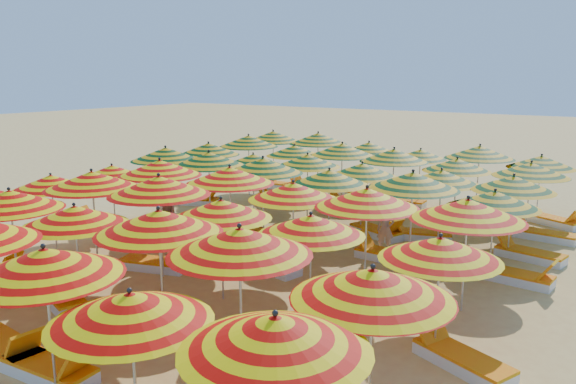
% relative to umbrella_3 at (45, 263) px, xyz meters
% --- Properties ---
extents(ground, '(120.00, 120.00, 0.00)m').
position_rel_umbrella_3_xyz_m(ground, '(-1.22, 7.51, -2.10)').
color(ground, '#E2BC64').
rests_on(ground, ground).
extents(umbrella_3, '(2.59, 2.59, 2.38)m').
position_rel_umbrella_3_xyz_m(umbrella_3, '(0.00, 0.00, 0.00)').
color(umbrella_3, silver).
rests_on(umbrella_3, ground).
extents(umbrella_4, '(2.16, 2.16, 2.18)m').
position_rel_umbrella_3_xyz_m(umbrella_4, '(1.95, -0.12, -0.17)').
color(umbrella_4, silver).
rests_on(umbrella_4, ground).
extents(umbrella_5, '(2.42, 2.42, 2.27)m').
position_rel_umbrella_3_xyz_m(umbrella_5, '(3.92, 0.18, -0.10)').
color(umbrella_5, silver).
rests_on(umbrella_5, ground).
extents(umbrella_7, '(2.61, 2.61, 2.38)m').
position_rel_umbrella_3_xyz_m(umbrella_7, '(-4.37, 2.00, -0.00)').
color(umbrella_7, silver).
rests_on(umbrella_7, ground).
extents(umbrella_8, '(2.12, 2.12, 2.24)m').
position_rel_umbrella_3_xyz_m(umbrella_8, '(-2.45, 2.23, -0.13)').
color(umbrella_8, silver).
rests_on(umbrella_8, ground).
extents(umbrella_9, '(2.44, 2.44, 2.45)m').
position_rel_umbrella_3_xyz_m(umbrella_9, '(-0.19, 2.37, 0.05)').
color(umbrella_9, silver).
rests_on(umbrella_9, ground).
extents(umbrella_10, '(2.93, 2.93, 2.46)m').
position_rel_umbrella_3_xyz_m(umbrella_10, '(1.80, 2.20, 0.07)').
color(umbrella_10, silver).
rests_on(umbrella_10, ground).
extents(umbrella_11, '(2.70, 2.70, 2.33)m').
position_rel_umbrella_3_xyz_m(umbrella_11, '(4.20, 1.98, -0.05)').
color(umbrella_11, silver).
rests_on(umbrella_11, ground).
extents(umbrella_12, '(2.50, 2.50, 2.17)m').
position_rel_umbrella_3_xyz_m(umbrella_12, '(-6.37, 4.28, -0.19)').
color(umbrella_12, silver).
rests_on(umbrella_12, ground).
extents(umbrella_13, '(2.67, 2.67, 2.48)m').
position_rel_umbrella_3_xyz_m(umbrella_13, '(-4.48, 4.18, 0.08)').
color(umbrella_13, silver).
rests_on(umbrella_13, ground).
extents(umbrella_14, '(2.98, 2.98, 2.52)m').
position_rel_umbrella_3_xyz_m(umbrella_14, '(-2.45, 4.49, 0.12)').
color(umbrella_14, silver).
rests_on(umbrella_14, ground).
extents(umbrella_15, '(2.78, 2.78, 2.26)m').
position_rel_umbrella_3_xyz_m(umbrella_15, '(-0.34, 4.24, -0.11)').
color(umbrella_15, silver).
rests_on(umbrella_15, ground).
extents(umbrella_16, '(2.23, 2.23, 2.21)m').
position_rel_umbrella_3_xyz_m(umbrella_16, '(1.78, 4.36, -0.15)').
color(umbrella_16, silver).
rests_on(umbrella_16, ground).
extents(umbrella_17, '(2.66, 2.66, 2.17)m').
position_rel_umbrella_3_xyz_m(umbrella_17, '(4.27, 4.41, -0.19)').
color(umbrella_17, silver).
rests_on(umbrella_17, ground).
extents(umbrella_18, '(2.66, 2.66, 2.16)m').
position_rel_umbrella_3_xyz_m(umbrella_18, '(-6.42, 6.33, -0.20)').
color(umbrella_18, silver).
rests_on(umbrella_18, ground).
extents(umbrella_19, '(2.40, 2.40, 2.47)m').
position_rel_umbrella_3_xyz_m(umbrella_19, '(-4.51, 6.47, 0.08)').
color(umbrella_19, silver).
rests_on(umbrella_19, ground).
extents(umbrella_20, '(3.04, 3.04, 2.47)m').
position_rel_umbrella_3_xyz_m(umbrella_20, '(-2.13, 6.66, 0.07)').
color(umbrella_20, silver).
rests_on(umbrella_20, ground).
extents(umbrella_21, '(2.47, 2.47, 2.30)m').
position_rel_umbrella_3_xyz_m(umbrella_21, '(-0.03, 6.49, -0.07)').
color(umbrella_21, silver).
rests_on(umbrella_21, ground).
extents(umbrella_22, '(2.28, 2.28, 2.42)m').
position_rel_umbrella_3_xyz_m(umbrella_22, '(1.96, 6.37, 0.03)').
color(umbrella_22, silver).
rests_on(umbrella_22, ground).
extents(umbrella_23, '(2.39, 2.39, 2.41)m').
position_rel_umbrella_3_xyz_m(umbrella_23, '(4.08, 6.51, 0.03)').
color(umbrella_23, silver).
rests_on(umbrella_23, ground).
extents(umbrella_24, '(2.42, 2.42, 2.45)m').
position_rel_umbrella_3_xyz_m(umbrella_24, '(-6.53, 8.62, 0.06)').
color(umbrella_24, silver).
rests_on(umbrella_24, ground).
extents(umbrella_25, '(2.72, 2.72, 2.47)m').
position_rel_umbrella_3_xyz_m(umbrella_25, '(-4.52, 8.50, 0.07)').
color(umbrella_25, silver).
rests_on(umbrella_25, ground).
extents(umbrella_26, '(2.93, 2.93, 2.46)m').
position_rel_umbrella_3_xyz_m(umbrella_26, '(-2.37, 8.44, 0.07)').
color(umbrella_26, silver).
rests_on(umbrella_26, ground).
extents(umbrella_27, '(2.64, 2.64, 2.28)m').
position_rel_umbrella_3_xyz_m(umbrella_27, '(-0.30, 8.66, -0.09)').
color(umbrella_27, silver).
rests_on(umbrella_27, ground).
extents(umbrella_28, '(2.35, 2.35, 2.45)m').
position_rel_umbrella_3_xyz_m(umbrella_28, '(2.09, 8.65, 0.06)').
color(umbrella_28, silver).
rests_on(umbrella_28, ground).
extents(umbrella_29, '(2.72, 2.72, 2.18)m').
position_rel_umbrella_3_xyz_m(umbrella_29, '(4.05, 8.74, -0.18)').
color(umbrella_29, silver).
rests_on(umbrella_29, ground).
extents(umbrella_30, '(2.92, 2.92, 2.38)m').
position_rel_umbrella_3_xyz_m(umbrella_30, '(-6.55, 10.74, -0.00)').
color(umbrella_30, silver).
rests_on(umbrella_30, ground).
extents(umbrella_31, '(2.37, 2.37, 2.16)m').
position_rel_umbrella_3_xyz_m(umbrella_31, '(-4.38, 10.58, -0.19)').
color(umbrella_31, silver).
rests_on(umbrella_31, ground).
extents(umbrella_32, '(2.81, 2.81, 2.28)m').
position_rel_umbrella_3_xyz_m(umbrella_32, '(-2.40, 10.89, -0.09)').
color(umbrella_32, silver).
rests_on(umbrella_32, ground).
extents(umbrella_33, '(2.70, 2.70, 2.21)m').
position_rel_umbrella_3_xyz_m(umbrella_33, '(-0.26, 10.56, -0.15)').
color(umbrella_33, silver).
rests_on(umbrella_33, ground).
extents(umbrella_34, '(2.74, 2.74, 2.21)m').
position_rel_umbrella_3_xyz_m(umbrella_34, '(2.11, 10.72, -0.15)').
color(umbrella_34, silver).
rests_on(umbrella_34, ground).
extents(umbrella_35, '(2.77, 2.77, 2.25)m').
position_rel_umbrella_3_xyz_m(umbrella_35, '(4.02, 10.68, -0.12)').
color(umbrella_35, silver).
rests_on(umbrella_35, ground).
extents(umbrella_36, '(2.62, 2.62, 2.48)m').
position_rel_umbrella_3_xyz_m(umbrella_36, '(-6.43, 12.94, 0.08)').
color(umbrella_36, silver).
rests_on(umbrella_36, ground).
extents(umbrella_37, '(2.51, 2.51, 2.23)m').
position_rel_umbrella_3_xyz_m(umbrella_37, '(-4.27, 12.94, -0.13)').
color(umbrella_37, silver).
rests_on(umbrella_37, ground).
extents(umbrella_38, '(2.94, 2.94, 2.46)m').
position_rel_umbrella_3_xyz_m(umbrella_38, '(-2.19, 12.84, 0.07)').
color(umbrella_38, silver).
rests_on(umbrella_38, ground).
extents(umbrella_39, '(2.97, 2.97, 2.41)m').
position_rel_umbrella_3_xyz_m(umbrella_39, '(-0.24, 12.83, 0.02)').
color(umbrella_39, silver).
rests_on(umbrella_39, ground).
extents(umbrella_40, '(2.25, 2.25, 2.25)m').
position_rel_umbrella_3_xyz_m(umbrella_40, '(1.85, 12.89, -0.12)').
color(umbrella_40, silver).
rests_on(umbrella_40, ground).
extents(umbrella_41, '(2.71, 2.71, 2.31)m').
position_rel_umbrella_3_xyz_m(umbrella_41, '(4.01, 12.91, -0.07)').
color(umbrella_41, silver).
rests_on(umbrella_41, ground).
extents(umbrella_42, '(2.75, 2.75, 2.49)m').
position_rel_umbrella_3_xyz_m(umbrella_42, '(-6.55, 14.77, 0.10)').
color(umbrella_42, silver).
rests_on(umbrella_42, ground).
extents(umbrella_43, '(2.97, 2.97, 2.50)m').
position_rel_umbrella_3_xyz_m(umbrella_43, '(-4.53, 15.08, 0.11)').
color(umbrella_43, silver).
rests_on(umbrella_43, ground).
extents(umbrella_44, '(2.66, 2.66, 2.28)m').
position_rel_umbrella_3_xyz_m(umbrella_44, '(-2.21, 14.99, -0.09)').
color(umbrella_44, silver).
rests_on(umbrella_44, ground).
extents(umbrella_45, '(2.58, 2.58, 2.18)m').
position_rel_umbrella_3_xyz_m(umbrella_45, '(-0.10, 14.86, -0.18)').
color(umbrella_45, silver).
rests_on(umbrella_45, ground).
extents(umbrella_46, '(2.36, 2.36, 2.46)m').
position_rel_umbrella_3_xyz_m(umbrella_46, '(1.99, 14.85, 0.07)').
color(umbrella_46, silver).
rests_on(umbrella_46, ground).
extents(umbrella_47, '(2.59, 2.59, 2.26)m').
position_rel_umbrella_3_xyz_m(umbrella_47, '(3.92, 14.96, -0.11)').
color(umbrella_47, silver).
rests_on(umbrella_47, ground).
extents(lounger_1, '(1.78, 0.73, 0.69)m').
position_rel_umbrella_3_xyz_m(lounger_1, '(-1.76, 0.26, -1.94)').
color(lounger_1, white).
rests_on(lounger_1, ground).
extents(lounger_2, '(1.78, 0.73, 0.69)m').
position_rel_umbrella_3_xyz_m(lounger_2, '(-0.50, 0.24, -1.94)').
color(lounger_2, white).
rests_on(lounger_2, ground).
extents(lounger_5, '(1.82, 1.26, 0.69)m').
position_rel_umbrella_3_xyz_m(lounger_5, '(-4.88, 1.88, -1.94)').
color(lounger_5, white).
rests_on(lounger_5, ground).
extents(lounger_6, '(1.83, 1.08, 0.69)m').
position_rel_umbrella_3_xyz_m(lounger_6, '(-2.96, 2.12, -1.94)').
color(lounger_6, white).
rests_on(lounger_6, ground).
extents(lounger_8, '(1.83, 1.08, 0.69)m').
position_rel_umbrella_3_xyz_m(lounger_8, '(-2.95, 4.73, -1.94)').
color(lounger_8, white).
rests_on(lounger_8, ground).
extents(lounger_9, '(1.82, 1.18, 0.69)m').
position_rel_umbrella_3_xyz_m(lounger_9, '(4.78, 4.24, -1.94)').
color(lounger_9, white).
rests_on(lounger_9, ground).
extents(lounger_10, '(1.82, 0.99, 0.69)m').
position_rel_umbrella_3_xyz_m(lounger_10, '(-7.02, 6.32, -1.94)').
color(lounger_10, white).
rests_on(lounger_10, ground).
extents(lounger_11, '(1.82, 0.94, 0.69)m').
position_rel_umbrella_3_xyz_m(lounger_11, '(-4.01, 6.39, -1.94)').
color(lounger_11, white).
rests_on(lounger_11, ground).
extents(lounger_12, '(1.82, 1.22, 0.69)m').
position_rel_umbrella_3_xyz_m(lounger_12, '(-1.62, 6.78, -1.94)').
color(lounger_12, white).
rests_on(lounger_12, ground).
extents(lounger_13, '(1.82, 0.93, 0.69)m').
position_rel_umbrella_3_xyz_m(lounger_13, '(-0.63, 6.30, -1.94)').
color(lounger_13, white).
rests_on(lounger_13, ground).
extents(lounger_14, '(1.83, 1.04, 0.69)m').
position_rel_umbrella_3_xyz_m(lounger_14, '(-2.97, 8.47, -1.94)').
color(lounger_14, white).
rests_on(lounger_14, ground).
extents(lounger_15, '(1.75, 0.64, 0.69)m').
position_rel_umbrella_3_xyz_m(lounger_15, '(1.49, 8.59, -1.94)').
color(lounger_15, white).
rests_on(lounger_15, ground).
extents(lounger_16, '(1.77, 0.72, 0.69)m').
position_rel_umbrella_3_xyz_m(lounger_16, '(4.65, 8.80, -1.94)').
color(lounger_16, white).
rests_on(lounger_16, ground).
extents(lounger_17, '(1.82, 1.20, 0.69)m').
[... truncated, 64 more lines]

